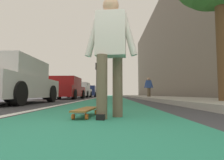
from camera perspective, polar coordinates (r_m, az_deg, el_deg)
The scene contains 13 objects.
ground_plane at distance 11.16m, azimuth -0.90°, elevation -6.00°, with size 80.00×80.00×0.00m, color #38383D.
bike_lane_paint at distance 25.16m, azimuth -0.17°, elevation -5.10°, with size 56.00×2.33×0.00m, color #288466.
lane_stripe_white at distance 21.21m, azimuth -3.86°, elevation -5.22°, with size 52.00×0.16×0.01m, color silver.
sidewalk_curb at distance 19.44m, azimuth 10.31°, elevation -5.04°, with size 52.00×3.20×0.14m, color #9E9B93.
building_facade at distance 24.70m, azimuth 15.53°, elevation 9.35°, with size 40.00×1.20×12.23m, color slate.
skateboard at distance 2.67m, azimuth -7.96°, elevation -9.02°, with size 0.86×0.28×0.11m.
skater_person at distance 2.56m, azimuth -0.48°, elevation 9.74°, with size 0.45×0.72×1.64m.
parked_car_near at distance 7.08m, azimuth -27.93°, elevation -0.56°, with size 4.17×1.95×1.49m.
parked_car_mid at distance 13.16m, azimuth -13.89°, elevation -2.57°, with size 4.09×2.14×1.47m.
parked_car_far at distance 19.33m, azimuth -9.60°, elevation -3.15°, with size 4.22×1.97×1.48m.
parked_car_end at distance 25.33m, azimuth -6.89°, elevation -3.51°, with size 4.06×1.95×1.46m.
traffic_light at distance 22.19m, azimuth -4.70°, elevation 2.05°, with size 0.33×0.28×4.03m.
pedestrian_distant at distance 14.74m, azimuth 11.11°, elevation -1.95°, with size 0.45×0.70×1.61m.
Camera 1 is at (-1.15, -0.25, 0.31)m, focal length 30.03 mm.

